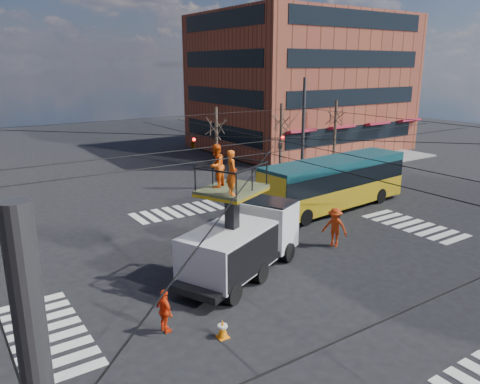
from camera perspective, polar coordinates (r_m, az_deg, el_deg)
name	(u,v)px	position (r m, az deg, el deg)	size (l,w,h in m)	color
ground	(277,266)	(21.74, 4.48, -9.00)	(120.00, 120.00, 0.00)	black
sidewalk_ne	(309,151)	(50.25, 8.46, 4.93)	(18.00, 18.00, 0.12)	slate
crosswalks	(277,266)	(21.74, 4.48, -8.97)	(22.40, 22.40, 0.02)	silver
building_ne	(300,83)	(52.37, 7.33, 13.04)	(20.06, 16.06, 14.00)	brown
overhead_network	(272,174)	(20.63, 3.88, 2.26)	(24.24, 24.24, 8.00)	#2D2D30
tree_a	(216,126)	(34.07, -2.92, 8.00)	(2.00, 2.00, 6.00)	#382B21
tree_b	(281,121)	(37.49, 5.04, 8.63)	(2.00, 2.00, 6.00)	#382B21
tree_c	(336,116)	(41.51, 11.59, 9.02)	(2.00, 2.00, 6.00)	#382B21
utility_truck	(242,231)	(20.30, 0.23, -4.72)	(7.32, 5.00, 5.85)	black
city_bus	(334,182)	(30.23, 11.43, 1.18)	(11.29, 3.57, 3.20)	gold
traffic_cone	(223,329)	(16.40, -2.14, -16.30)	(0.36, 0.36, 0.67)	orange
worker_ground	(165,311)	(16.65, -9.17, -14.14)	(0.93, 0.39, 1.59)	red
flagger	(335,227)	(24.08, 11.48, -4.23)	(1.30, 0.75, 2.02)	red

